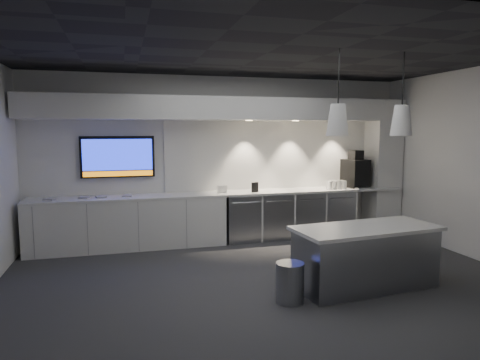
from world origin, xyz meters
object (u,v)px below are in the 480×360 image
object	(u,v)px
island	(365,257)
coffee_machine	(355,172)
wall_tv	(118,157)
bin	(290,282)

from	to	relation	value
island	coffee_machine	xyz separation A→B (m)	(1.42, 2.73, 0.80)
wall_tv	island	xyz separation A→B (m)	(3.08, -2.98, -1.16)
wall_tv	island	bearing A→B (deg)	-44.05
wall_tv	bin	size ratio (longest dim) A/B	2.64
island	wall_tv	bearing A→B (deg)	130.37
island	bin	world-z (taller)	island
island	coffee_machine	size ratio (longest dim) A/B	2.69
wall_tv	bin	xyz separation A→B (m)	(1.95, -3.17, -1.32)
coffee_machine	island	bearing A→B (deg)	-127.25
wall_tv	coffee_machine	size ratio (longest dim) A/B	1.72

